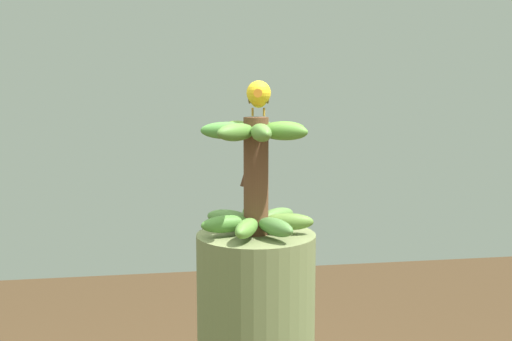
% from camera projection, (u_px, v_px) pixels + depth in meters
% --- Properties ---
extents(banana_bunch, '(0.25, 0.26, 0.26)m').
position_uv_depth(banana_bunch, '(256.00, 177.00, 1.35)').
color(banana_bunch, brown).
rests_on(banana_bunch, banana_tree).
extents(perched_bird, '(0.18, 0.06, 0.08)m').
position_uv_depth(perched_bird, '(259.00, 96.00, 1.36)').
color(perched_bird, '#C68933').
rests_on(perched_bird, banana_bunch).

